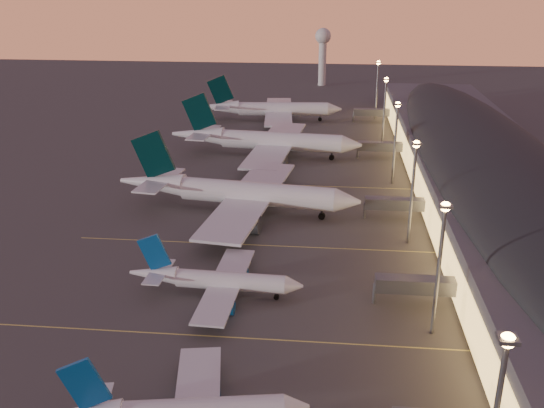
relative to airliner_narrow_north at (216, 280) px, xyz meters
The scene contains 9 objects.
ground 12.20m from the airliner_narrow_north, 58.67° to the right, with size 700.00×700.00×0.00m, color #3C3A37.
airliner_narrow_north is the anchor object (origin of this frame).
airliner_wide_near 46.38m from the airliner_narrow_north, 93.42° to the left, with size 68.48×62.92×21.92m.
airliner_wide_mid 100.98m from the airliner_narrow_north, 90.52° to the left, with size 69.37×63.49×22.19m.
airliner_wide_far 156.47m from the airliner_narrow_north, 91.67° to the left, with size 63.54×58.08×20.32m.
terminal_building 92.44m from the airliner_narrow_north, 42.59° to the left, with size 56.35×255.00×17.46m.
light_masts 70.69m from the airliner_narrow_north, 52.56° to the left, with size 2.20×217.20×25.90m.
radar_tower 251.18m from the airliner_narrow_north, 86.32° to the left, with size 9.00×9.00×32.50m.
lane_markings 30.78m from the airliner_narrow_north, 78.50° to the left, with size 90.00×180.36×0.00m.
Camera 1 is at (16.18, -97.87, 62.10)m, focal length 40.00 mm.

